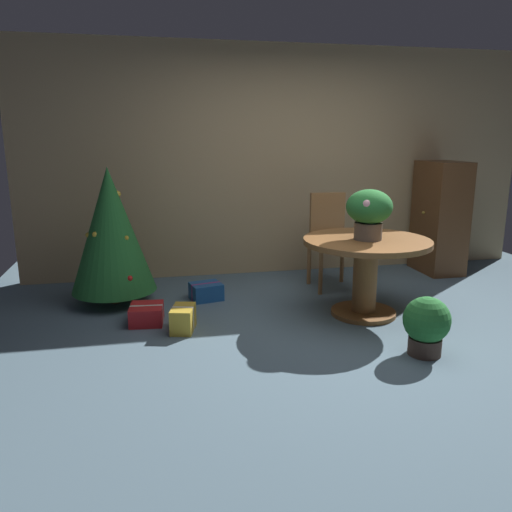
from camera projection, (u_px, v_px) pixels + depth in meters
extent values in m
plane|color=slate|center=(353.00, 338.00, 4.09)|extent=(6.60, 6.60, 0.00)
cube|color=tan|center=(285.00, 162.00, 5.88)|extent=(6.00, 0.10, 2.60)
cylinder|color=brown|center=(363.00, 312.00, 4.63)|extent=(0.59, 0.59, 0.04)
cylinder|color=brown|center=(365.00, 278.00, 4.55)|extent=(0.22, 0.22, 0.62)
cylinder|color=brown|center=(367.00, 242.00, 4.48)|extent=(1.13, 1.13, 0.05)
cylinder|color=#665B51|center=(368.00, 231.00, 4.43)|extent=(0.24, 0.24, 0.15)
ellipsoid|color=#287533|center=(369.00, 207.00, 4.38)|extent=(0.40, 0.40, 0.30)
sphere|color=#E5A8B2|center=(375.00, 201.00, 4.49)|extent=(0.07, 0.07, 0.07)
sphere|color=#E5A8B2|center=(371.00, 203.00, 4.49)|extent=(0.06, 0.06, 0.06)
sphere|color=#E5A8B2|center=(367.00, 205.00, 4.23)|extent=(0.09, 0.09, 0.09)
sphere|color=#E5A8B2|center=(368.00, 208.00, 4.47)|extent=(0.08, 0.08, 0.08)
cylinder|color=#9E6B3D|center=(356.00, 270.00, 5.24)|extent=(0.04, 0.04, 0.48)
cylinder|color=#9E6B3D|center=(321.00, 272.00, 5.17)|extent=(0.04, 0.04, 0.48)
cylinder|color=#9E6B3D|center=(342.00, 261.00, 5.61)|extent=(0.04, 0.04, 0.48)
cylinder|color=#9E6B3D|center=(309.00, 263.00, 5.54)|extent=(0.04, 0.04, 0.48)
cube|color=#9E6B3D|center=(333.00, 242.00, 5.33)|extent=(0.43, 0.44, 0.05)
cube|color=#9E6B3D|center=(327.00, 215.00, 5.45)|extent=(0.39, 0.05, 0.48)
cylinder|color=brown|center=(116.00, 296.00, 4.95)|extent=(0.10, 0.10, 0.13)
cone|color=#287533|center=(111.00, 230.00, 4.80)|extent=(0.81, 0.81, 1.19)
sphere|color=gold|center=(95.00, 234.00, 4.64)|extent=(0.06, 0.06, 0.06)
sphere|color=gold|center=(126.00, 238.00, 4.69)|extent=(0.04, 0.04, 0.04)
sphere|color=red|center=(130.00, 278.00, 4.66)|extent=(0.06, 0.06, 0.06)
sphere|color=gold|center=(117.00, 194.00, 4.75)|extent=(0.07, 0.07, 0.07)
sphere|color=gold|center=(88.00, 235.00, 4.73)|extent=(0.05, 0.05, 0.05)
sphere|color=silver|center=(138.00, 267.00, 4.79)|extent=(0.06, 0.06, 0.06)
cube|color=gold|center=(183.00, 319.00, 4.23)|extent=(0.24, 0.33, 0.21)
cube|color=silver|center=(183.00, 319.00, 4.23)|extent=(0.18, 0.07, 0.21)
cube|color=red|center=(147.00, 314.00, 4.41)|extent=(0.31, 0.34, 0.16)
cube|color=silver|center=(147.00, 314.00, 4.41)|extent=(0.29, 0.06, 0.16)
cube|color=#1E569E|center=(206.00, 291.00, 5.04)|extent=(0.34, 0.31, 0.17)
cube|color=#9E287A|center=(206.00, 291.00, 5.04)|extent=(0.30, 0.10, 0.17)
cube|color=brown|center=(440.00, 218.00, 5.97)|extent=(0.42, 0.63, 1.31)
sphere|color=#B29338|center=(423.00, 213.00, 5.91)|extent=(0.04, 0.04, 0.04)
cylinder|color=#4C382D|center=(425.00, 346.00, 3.78)|extent=(0.24, 0.24, 0.13)
sphere|color=#287533|center=(427.00, 320.00, 3.73)|extent=(0.35, 0.35, 0.35)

